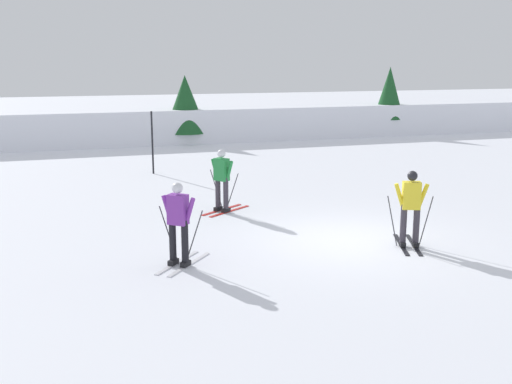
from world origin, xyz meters
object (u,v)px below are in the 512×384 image
(skier_green, at_px, (222,179))
(conifer_far_left, at_px, (389,93))
(conifer_far_right, at_px, (185,104))
(skier_purple, at_px, (179,222))
(skier_yellow, at_px, (411,207))
(trail_marker_pole, at_px, (152,143))

(skier_green, xyz_separation_m, conifer_far_left, (13.06, 14.12, 1.34))
(conifer_far_left, height_order, conifer_far_right, conifer_far_left)
(skier_purple, relative_size, conifer_far_right, 0.52)
(skier_yellow, distance_m, conifer_far_right, 18.59)
(skier_purple, height_order, skier_green, same)
(skier_purple, distance_m, skier_green, 4.51)
(conifer_far_right, bearing_deg, skier_yellow, -86.15)
(trail_marker_pole, bearing_deg, skier_green, -81.57)
(skier_yellow, bearing_deg, trail_marker_pole, 110.81)
(skier_yellow, height_order, conifer_far_left, conifer_far_left)
(skier_yellow, bearing_deg, skier_purple, 176.85)
(skier_yellow, bearing_deg, conifer_far_right, 93.85)
(skier_yellow, bearing_deg, skier_green, 125.56)
(skier_purple, relative_size, skier_green, 1.00)
(conifer_far_left, distance_m, conifer_far_right, 11.20)
(skier_purple, height_order, trail_marker_pole, trail_marker_pole)
(skier_yellow, relative_size, skier_green, 1.00)
(conifer_far_right, bearing_deg, skier_purple, -101.80)
(skier_purple, bearing_deg, trail_marker_pole, 84.40)
(skier_green, bearing_deg, skier_yellow, -54.44)
(conifer_far_left, relative_size, conifer_far_right, 1.11)
(trail_marker_pole, bearing_deg, skier_purple, -95.60)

